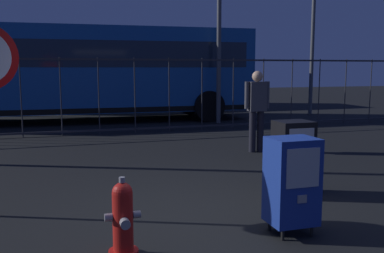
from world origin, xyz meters
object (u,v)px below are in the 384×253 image
at_px(pedestrian, 257,106).
at_px(bus_far, 116,68).
at_px(newspaper_box_primary, 293,154).
at_px(bus_near, 90,69).
at_px(fire_hydrant, 123,219).
at_px(newspaper_box_secondary, 292,181).

bearing_deg(pedestrian, bus_far, 97.13).
height_order(pedestrian, bus_far, bus_far).
distance_m(newspaper_box_primary, bus_far, 14.11).
bearing_deg(newspaper_box_primary, pedestrian, 73.30).
height_order(pedestrian, bus_near, bus_near).
relative_size(pedestrian, bus_far, 0.16).
distance_m(pedestrian, bus_near, 7.08).
relative_size(fire_hydrant, bus_near, 0.07).
relative_size(newspaper_box_primary, bus_near, 0.10).
height_order(newspaper_box_primary, bus_near, bus_near).
height_order(newspaper_box_secondary, pedestrian, pedestrian).
bearing_deg(bus_far, bus_near, -107.96).
bearing_deg(bus_far, fire_hydrant, -97.91).
xyz_separation_m(newspaper_box_secondary, bus_near, (-1.23, 10.64, 1.14)).
height_order(fire_hydrant, pedestrian, pedestrian).
bearing_deg(bus_far, newspaper_box_secondary, -91.38).
xyz_separation_m(bus_near, bus_far, (1.47, 4.66, 0.00)).
height_order(fire_hydrant, bus_near, bus_near).
relative_size(fire_hydrant, newspaper_box_secondary, 0.73).
distance_m(fire_hydrant, newspaper_box_secondary, 1.77).
bearing_deg(fire_hydrant, bus_far, 82.56).
distance_m(fire_hydrant, newspaper_box_primary, 2.81).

